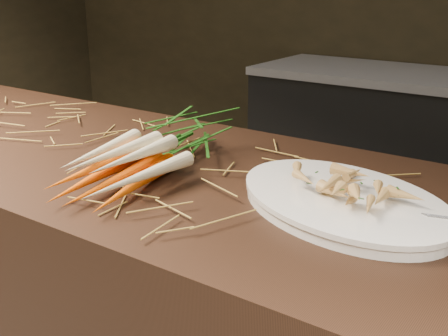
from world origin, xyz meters
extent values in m
cube|color=black|center=(0.00, 0.30, 0.45)|extent=(2.40, 0.70, 0.90)
cube|color=black|center=(0.30, 2.18, 0.40)|extent=(1.80, 0.60, 0.80)
cube|color=#99999E|center=(0.30, 2.18, 0.82)|extent=(1.82, 0.62, 0.04)
cone|color=#EB4700|center=(0.17, 0.12, 0.92)|extent=(0.09, 0.29, 0.04)
cone|color=#EB4700|center=(0.22, 0.13, 0.92)|extent=(0.07, 0.29, 0.04)
cone|color=#EB4700|center=(0.27, 0.14, 0.92)|extent=(0.11, 0.29, 0.04)
cone|color=#EB4700|center=(0.20, 0.12, 0.95)|extent=(0.06, 0.29, 0.04)
cone|color=beige|center=(0.18, 0.14, 0.97)|extent=(0.10, 0.27, 0.04)
cone|color=beige|center=(0.23, 0.13, 0.97)|extent=(0.06, 0.27, 0.04)
cone|color=beige|center=(0.26, 0.15, 0.97)|extent=(0.07, 0.27, 0.05)
cone|color=beige|center=(0.29, 0.12, 0.94)|extent=(0.04, 0.27, 0.03)
ellipsoid|color=#1B5C13|center=(0.18, 0.37, 0.95)|extent=(0.21, 0.27, 0.09)
cube|color=silver|center=(0.74, 0.21, 0.92)|extent=(0.16, 0.06, 0.00)
camera|label=1|loc=(0.96, -0.57, 1.29)|focal=45.00mm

